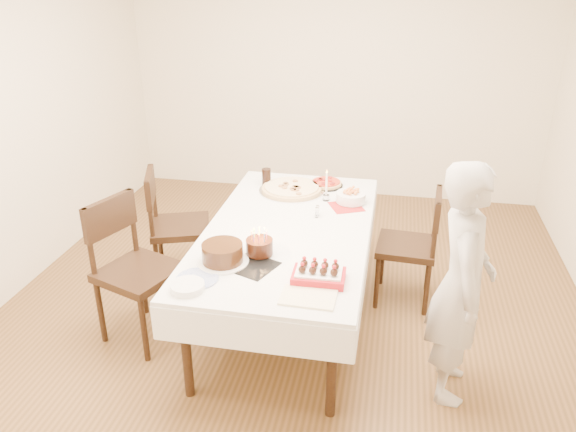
% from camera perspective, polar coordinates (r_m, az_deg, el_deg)
% --- Properties ---
extents(floor, '(5.00, 5.00, 0.00)m').
position_cam_1_polar(floor, '(4.41, 0.48, -9.51)').
color(floor, '#52391C').
rests_on(floor, ground).
extents(wall_back, '(4.50, 0.04, 2.70)m').
position_cam_1_polar(wall_back, '(6.23, 4.91, 14.16)').
color(wall_back, beige).
rests_on(wall_back, floor).
extents(wall_front, '(4.50, 0.04, 2.70)m').
position_cam_1_polar(wall_front, '(1.70, -15.89, -18.08)').
color(wall_front, beige).
rests_on(wall_front, floor).
extents(dining_table, '(1.74, 2.39, 0.75)m').
position_cam_1_polar(dining_table, '(4.14, 0.00, -5.89)').
color(dining_table, silver).
rests_on(dining_table, floor).
extents(chair_right_savory, '(0.51, 0.51, 0.93)m').
position_cam_1_polar(chair_right_savory, '(4.41, 11.91, -3.04)').
color(chair_right_savory, black).
rests_on(chair_right_savory, floor).
extents(chair_left_savory, '(0.64, 0.64, 0.98)m').
position_cam_1_polar(chair_left_savory, '(4.65, -10.85, -1.09)').
color(chair_left_savory, black).
rests_on(chair_left_savory, floor).
extents(chair_left_dessert, '(0.68, 0.68, 1.03)m').
position_cam_1_polar(chair_left_dessert, '(4.01, -14.87, -5.59)').
color(chair_left_dessert, black).
rests_on(chair_left_dessert, floor).
extents(person, '(0.38, 0.56, 1.51)m').
position_cam_1_polar(person, '(3.44, 17.21, -6.63)').
color(person, beige).
rests_on(person, floor).
extents(pizza_white, '(0.55, 0.55, 0.04)m').
position_cam_1_polar(pizza_white, '(4.58, 0.38, 2.80)').
color(pizza_white, beige).
rests_on(pizza_white, dining_table).
extents(pizza_pepperoni, '(0.30, 0.30, 0.04)m').
position_cam_1_polar(pizza_pepperoni, '(4.70, 3.90, 3.32)').
color(pizza_pepperoni, red).
rests_on(pizza_pepperoni, dining_table).
extents(red_placemat, '(0.31, 0.31, 0.01)m').
position_cam_1_polar(red_placemat, '(4.32, 5.95, 0.93)').
color(red_placemat, '#B21E1E').
rests_on(red_placemat, dining_table).
extents(pasta_bowl, '(0.27, 0.27, 0.07)m').
position_cam_1_polar(pasta_bowl, '(4.38, 6.41, 1.91)').
color(pasta_bowl, white).
rests_on(pasta_bowl, dining_table).
extents(taper_candle, '(0.07, 0.07, 0.26)m').
position_cam_1_polar(taper_candle, '(4.37, 3.93, 3.15)').
color(taper_candle, white).
rests_on(taper_candle, dining_table).
extents(shaker_pair, '(0.07, 0.07, 0.08)m').
position_cam_1_polar(shaker_pair, '(4.11, 2.93, 0.36)').
color(shaker_pair, white).
rests_on(shaker_pair, dining_table).
extents(cola_glass, '(0.08, 0.08, 0.14)m').
position_cam_1_polar(cola_glass, '(4.70, -2.20, 4.00)').
color(cola_glass, black).
rests_on(cola_glass, dining_table).
extents(layer_cake, '(0.36, 0.36, 0.13)m').
position_cam_1_polar(layer_cake, '(3.51, -6.68, -3.80)').
color(layer_cake, '#341C0D').
rests_on(layer_cake, dining_table).
extents(cake_board, '(0.34, 0.34, 0.01)m').
position_cam_1_polar(cake_board, '(3.49, -3.61, -5.13)').
color(cake_board, black).
rests_on(cake_board, dining_table).
extents(birthday_cake, '(0.19, 0.19, 0.16)m').
position_cam_1_polar(birthday_cake, '(3.57, -2.93, -2.64)').
color(birthday_cake, '#361A0E').
rests_on(birthday_cake, dining_table).
extents(strawberry_box, '(0.32, 0.21, 0.08)m').
position_cam_1_polar(strawberry_box, '(3.32, 3.14, -5.99)').
color(strawberry_box, '#AA131B').
rests_on(strawberry_box, dining_table).
extents(box_lid, '(0.31, 0.21, 0.03)m').
position_cam_1_polar(box_lid, '(3.17, 2.06, -8.36)').
color(box_lid, beige).
rests_on(box_lid, dining_table).
extents(plate_stack, '(0.20, 0.20, 0.04)m').
position_cam_1_polar(plate_stack, '(3.29, -10.17, -7.08)').
color(plate_stack, white).
rests_on(plate_stack, dining_table).
extents(china_plate, '(0.30, 0.30, 0.01)m').
position_cam_1_polar(china_plate, '(3.39, -9.21, -6.30)').
color(china_plate, white).
rests_on(china_plate, dining_table).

